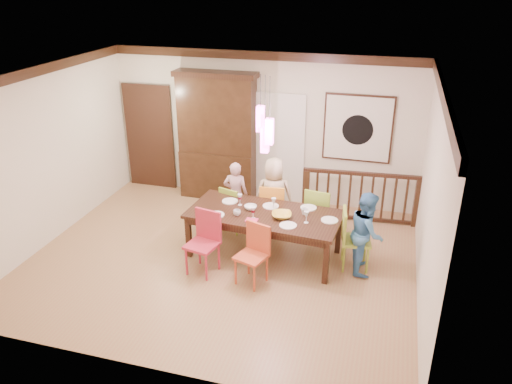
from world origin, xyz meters
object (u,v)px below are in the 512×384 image
(dining_table, at_px, (264,217))
(balustrade, at_px, (361,196))
(person_far_mid, at_px, (274,196))
(chair_far_left, at_px, (234,205))
(chair_end_right, at_px, (356,236))
(person_end_right, at_px, (367,232))
(china_hutch, at_px, (217,137))
(person_far_left, at_px, (236,194))

(dining_table, distance_m, balustrade, 2.13)
(balustrade, relative_size, person_far_mid, 1.55)
(chair_far_left, relative_size, person_far_mid, 0.62)
(dining_table, bearing_deg, chair_end_right, 4.93)
(balustrade, height_order, person_far_mid, person_far_mid)
(balustrade, bearing_deg, person_end_right, -86.58)
(china_hutch, relative_size, person_end_right, 1.96)
(chair_far_left, distance_m, chair_end_right, 2.26)
(chair_end_right, height_order, person_far_mid, person_far_mid)
(person_far_mid, distance_m, person_end_right, 1.84)
(dining_table, height_order, person_far_mid, person_far_mid)
(chair_far_left, xyz_separation_m, chair_end_right, (2.17, -0.65, 0.07))
(dining_table, xyz_separation_m, person_end_right, (1.59, -0.02, -0.03))
(chair_end_right, height_order, person_far_left, person_far_left)
(chair_end_right, xyz_separation_m, person_end_right, (0.15, -0.04, 0.09))
(chair_far_left, distance_m, person_far_mid, 0.72)
(chair_far_left, relative_size, balustrade, 0.40)
(person_far_mid, bearing_deg, person_end_right, 139.19)
(person_far_left, bearing_deg, dining_table, 126.08)
(china_hutch, xyz_separation_m, person_far_left, (0.72, -1.10, -0.66))
(balustrade, height_order, person_end_right, person_end_right)
(china_hutch, bearing_deg, balustrade, -6.92)
(china_hutch, distance_m, person_far_mid, 1.92)
(chair_end_right, distance_m, balustrade, 1.61)
(chair_end_right, height_order, china_hutch, china_hutch)
(balustrade, bearing_deg, dining_table, -134.43)
(dining_table, height_order, china_hutch, china_hutch)
(dining_table, bearing_deg, person_end_right, 3.57)
(dining_table, xyz_separation_m, china_hutch, (-1.48, 1.97, 0.59))
(dining_table, relative_size, chair_end_right, 2.55)
(person_far_left, bearing_deg, china_hutch, -61.78)
(balustrade, distance_m, person_far_left, 2.26)
(china_hutch, bearing_deg, person_far_left, -56.81)
(chair_end_right, height_order, person_end_right, person_end_right)
(person_far_mid, relative_size, person_end_right, 1.06)
(chair_far_left, height_order, person_end_right, person_end_right)
(china_hutch, xyz_separation_m, balustrade, (2.85, -0.35, -0.76))
(china_hutch, bearing_deg, chair_end_right, -33.73)
(person_end_right, bearing_deg, person_far_left, 62.19)
(dining_table, distance_m, chair_far_left, 1.01)
(balustrade, xyz_separation_m, person_far_mid, (-1.42, -0.80, 0.18))
(china_hutch, height_order, balustrade, china_hutch)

